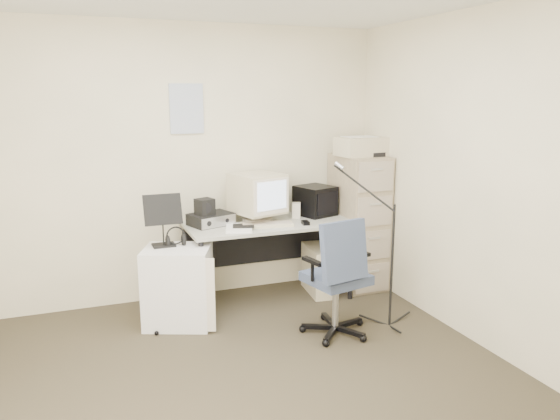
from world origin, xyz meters
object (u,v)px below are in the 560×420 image
object	(u,v)px
desk	(269,260)
office_chair	(336,276)
filing_cabinet	(358,221)
side_cart	(178,286)

from	to	relation	value
desk	office_chair	xyz separation A→B (m)	(0.23, -0.92, 0.12)
filing_cabinet	office_chair	world-z (taller)	filing_cabinet
office_chair	side_cart	world-z (taller)	office_chair
filing_cabinet	side_cart	world-z (taller)	filing_cabinet
filing_cabinet	office_chair	bearing A→B (deg)	-127.07
desk	side_cart	bearing A→B (deg)	-162.19
desk	office_chair	world-z (taller)	office_chair
desk	office_chair	bearing A→B (deg)	-76.09
office_chair	side_cart	size ratio (longest dim) A/B	1.48
office_chair	filing_cabinet	bearing A→B (deg)	40.96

